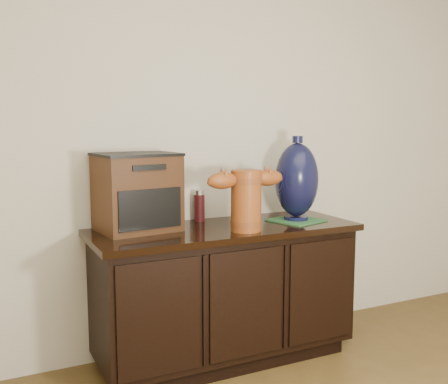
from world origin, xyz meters
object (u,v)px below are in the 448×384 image
sideboard (225,292)px  lamp_base (297,180)px  tv_radio (137,192)px  spray_can (199,206)px  terracotta_vessel (246,197)px

sideboard → lamp_base: (0.45, -0.02, 0.60)m
sideboard → tv_radio: 0.74m
sideboard → tv_radio: bearing=165.3°
sideboard → tv_radio: (-0.45, 0.12, 0.57)m
sideboard → lamp_base: lamp_base is taller
lamp_base → spray_can: lamp_base is taller
tv_radio → lamp_base: 0.91m
sideboard → spray_can: 0.51m
sideboard → spray_can: spray_can is taller
sideboard → spray_can: size_ratio=8.12×
terracotta_vessel → sideboard: bearing=107.3°
sideboard → lamp_base: 0.75m
terracotta_vessel → lamp_base: lamp_base is taller
terracotta_vessel → lamp_base: 0.41m
sideboard → lamp_base: size_ratio=3.05×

